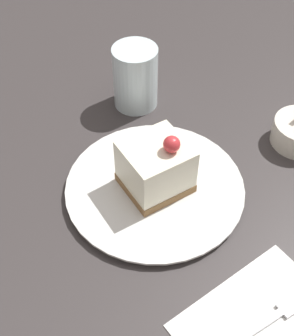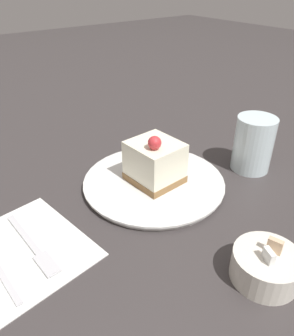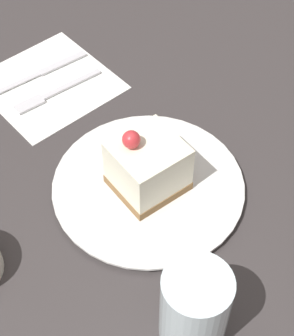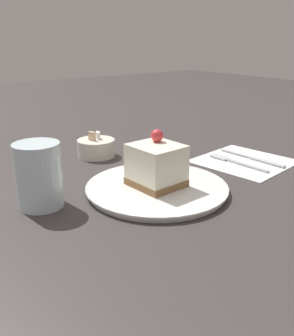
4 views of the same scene
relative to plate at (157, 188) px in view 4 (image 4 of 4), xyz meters
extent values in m
plane|color=#383333|center=(0.01, 0.02, -0.01)|extent=(4.00, 4.00, 0.00)
cylinder|color=silver|center=(0.00, 0.00, 0.00)|extent=(0.27, 0.27, 0.01)
cylinder|color=silver|center=(0.00, 0.00, 0.00)|extent=(0.28, 0.28, 0.00)
cube|color=olive|center=(0.00, 0.00, 0.01)|extent=(0.10, 0.10, 0.01)
cube|color=white|center=(0.00, 0.00, 0.05)|extent=(0.09, 0.10, 0.07)
sphere|color=red|center=(0.01, 0.01, 0.10)|extent=(0.03, 0.03, 0.03)
cube|color=white|center=(0.29, 0.02, -0.01)|extent=(0.23, 0.23, 0.00)
cube|color=silver|center=(0.26, -0.01, 0.00)|extent=(0.02, 0.12, 0.00)
cube|color=silver|center=(0.26, 0.07, 0.00)|extent=(0.03, 0.05, 0.00)
cube|color=silver|center=(0.32, -0.03, 0.00)|extent=(0.02, 0.09, 0.00)
cube|color=silver|center=(0.32, 0.07, 0.00)|extent=(0.01, 0.09, 0.00)
cylinder|color=silver|center=(0.02, 0.28, 0.01)|extent=(0.10, 0.10, 0.04)
cube|color=#D8B28C|center=(0.01, 0.28, 0.05)|extent=(0.01, 0.02, 0.02)
cube|color=white|center=(0.03, 0.28, 0.04)|extent=(0.02, 0.02, 0.02)
cylinder|color=silver|center=(-0.21, 0.07, 0.05)|extent=(0.08, 0.08, 0.12)
camera|label=1|loc=(0.41, -0.24, 0.57)|focal=50.00mm
camera|label=2|loc=(0.34, 0.43, 0.37)|focal=35.00mm
camera|label=3|loc=(-0.42, 0.28, 0.66)|focal=60.00mm
camera|label=4|loc=(-0.43, -0.54, 0.29)|focal=40.00mm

